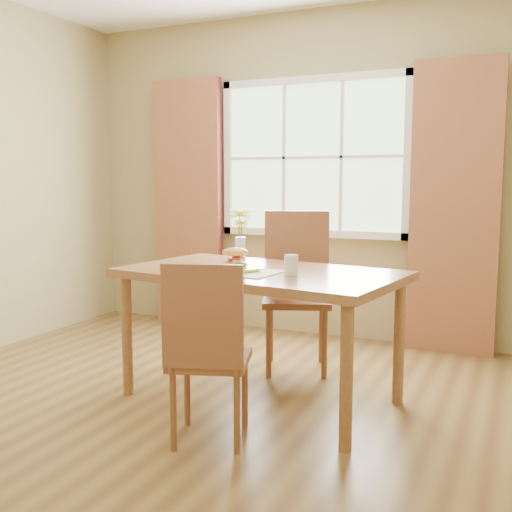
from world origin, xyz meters
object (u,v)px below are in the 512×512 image
at_px(dining_table, 260,283).
at_px(flower_vase, 240,231).
at_px(croissant_sandwich, 235,258).
at_px(water_glass, 291,266).
at_px(chair_far, 297,282).
at_px(chair_near, 207,346).

height_order(dining_table, flower_vase, flower_vase).
height_order(croissant_sandwich, flower_vase, flower_vase).
distance_m(dining_table, croissant_sandwich, 0.22).
distance_m(croissant_sandwich, flower_vase, 0.35).
relative_size(croissant_sandwich, flower_vase, 0.55).
bearing_deg(water_glass, dining_table, 153.49).
bearing_deg(chair_far, croissant_sandwich, -117.42).
bearing_deg(flower_vase, water_glass, -35.67).
height_order(chair_near, chair_far, chair_far).
xyz_separation_m(dining_table, water_glass, (0.24, -0.12, 0.14)).
xyz_separation_m(dining_table, flower_vase, (-0.24, 0.22, 0.29)).
distance_m(dining_table, flower_vase, 0.43).
bearing_deg(flower_vase, croissant_sandwich, -69.58).
distance_m(dining_table, water_glass, 0.30).
height_order(chair_far, croissant_sandwich, chair_far).
bearing_deg(croissant_sandwich, chair_far, 62.60).
bearing_deg(chair_far, dining_table, -108.17).
bearing_deg(water_glass, chair_near, -110.57).
xyz_separation_m(chair_far, water_glass, (0.28, -0.83, 0.24)).
height_order(chair_near, water_glass, chair_near).
relative_size(dining_table, flower_vase, 5.09).
bearing_deg(dining_table, chair_near, -79.53).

